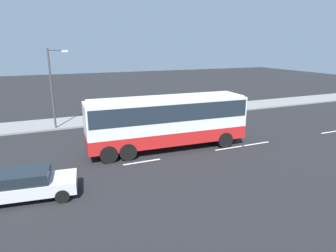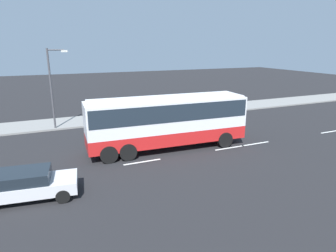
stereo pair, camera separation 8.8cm
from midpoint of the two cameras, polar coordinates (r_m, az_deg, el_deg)
name	(u,v)px [view 1 (the left image)]	position (r m, az deg, el deg)	size (l,w,h in m)	color
ground_plane	(158,145)	(20.98, -1.87, -3.84)	(120.00, 120.00, 0.00)	black
sidewalk_curb	(126,117)	(29.18, -8.24, 1.75)	(80.00, 4.00, 0.15)	gray
lane_centreline	(210,151)	(20.08, 8.46, -4.91)	(36.14, 0.16, 0.01)	white
coach_bus	(168,117)	(19.72, 0.05, 1.70)	(11.08, 3.09, 3.63)	red
car_silver_hatch	(26,184)	(15.25, -26.04, -10.20)	(4.57, 2.36, 1.40)	silver
pedestrian_near_curb	(126,109)	(28.17, -8.16, 3.39)	(0.32, 0.32, 1.65)	brown
pedestrian_at_crossing	(100,113)	(27.11, -13.26, 2.57)	(0.32, 0.32, 1.59)	#38334C
street_lamp	(53,83)	(25.97, -21.62, 7.85)	(1.63, 0.24, 6.64)	#47474C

